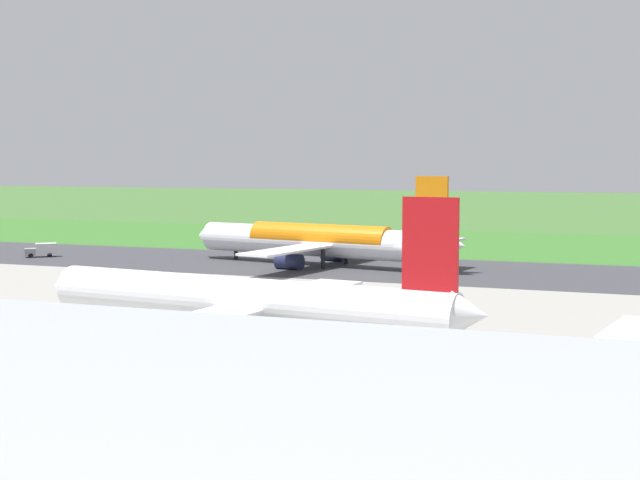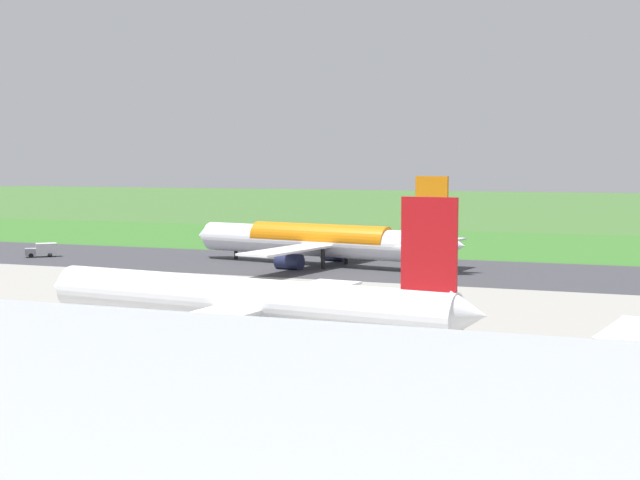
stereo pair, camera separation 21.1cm
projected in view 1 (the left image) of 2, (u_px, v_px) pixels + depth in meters
The scene contains 9 objects.
ground_plane at pixel (358, 267), 153.16m from camera, with size 800.00×800.00×0.00m, color #3D662D.
runway_asphalt at pixel (358, 267), 153.15m from camera, with size 600.00×35.42×0.06m, color #38383D.
apron_concrete at pixel (147, 342), 89.35m from camera, with size 440.00×110.00×0.05m, color gray.
grass_verge_foreground at pixel (422, 244), 195.32m from camera, with size 600.00×80.00×0.04m, color #346B27.
airliner_main at pixel (322, 241), 155.04m from camera, with size 53.88×44.35×15.88m.
airliner_parked_mid at pixel (246, 301), 90.10m from camera, with size 51.26×42.05×14.96m.
service_truck_baggage at pixel (42, 250), 169.22m from camera, with size 5.92×5.40×2.65m.
no_stopping_sign at pixel (341, 234), 201.83m from camera, with size 0.60×0.10×2.95m.
traffic_cone_orange at pixel (320, 240), 203.25m from camera, with size 0.40×0.40×0.55m, color orange.
Camera 1 is at (-47.16, 144.81, 18.13)m, focal length 50.01 mm.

